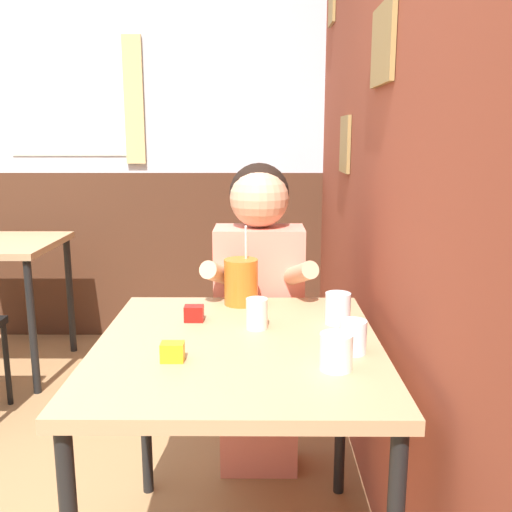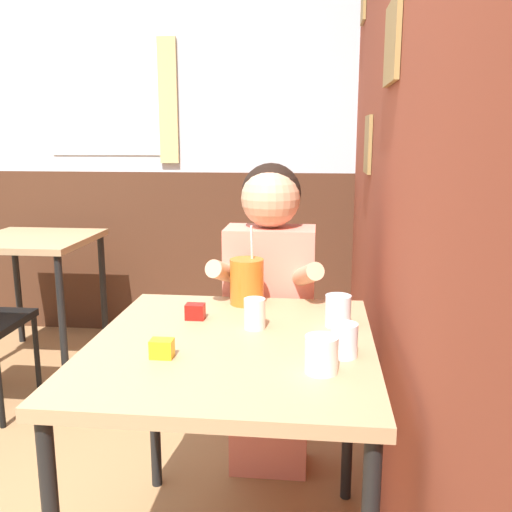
{
  "view_description": "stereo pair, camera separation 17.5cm",
  "coord_description": "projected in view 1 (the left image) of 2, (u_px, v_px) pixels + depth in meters",
  "views": [
    {
      "loc": [
        1.02,
        -1.13,
        1.34
      ],
      "look_at": [
        1.0,
        0.59,
        0.97
      ],
      "focal_mm": 40.0,
      "sensor_mm": 36.0,
      "label": 1
    },
    {
      "loc": [
        1.19,
        -1.12,
        1.34
      ],
      "look_at": [
        1.0,
        0.59,
        0.97
      ],
      "focal_mm": 40.0,
      "sensor_mm": 36.0,
      "label": 2
    }
  ],
  "objects": [
    {
      "name": "cocktail_pitcher",
      "position": [
        241.0,
        282.0,
        1.97
      ],
      "size": [
        0.12,
        0.12,
        0.28
      ],
      "color": "#C6661E",
      "rests_on": "main_table"
    },
    {
      "name": "condiment_ketchup",
      "position": [
        194.0,
        313.0,
        1.8
      ],
      "size": [
        0.06,
        0.04,
        0.05
      ],
      "color": "#B7140F",
      "rests_on": "main_table"
    },
    {
      "name": "main_table",
      "position": [
        238.0,
        367.0,
        1.64
      ],
      "size": [
        0.81,
        0.91,
        0.76
      ],
      "color": "tan",
      "rests_on": "ground_plane"
    },
    {
      "name": "glass_center",
      "position": [
        336.0,
        352.0,
        1.43
      ],
      "size": [
        0.08,
        0.08,
        0.09
      ],
      "color": "silver",
      "rests_on": "main_table"
    },
    {
      "name": "back_wall",
      "position": [
        100.0,
        132.0,
        3.64
      ],
      "size": [
        5.84,
        0.09,
        2.7
      ],
      "color": "silver",
      "rests_on": "ground_plane"
    },
    {
      "name": "glass_by_brick",
      "position": [
        338.0,
        308.0,
        1.78
      ],
      "size": [
        0.08,
        0.08,
        0.1
      ],
      "color": "silver",
      "rests_on": "main_table"
    },
    {
      "name": "glass_near_pitcher",
      "position": [
        353.0,
        337.0,
        1.53
      ],
      "size": [
        0.07,
        0.07,
        0.09
      ],
      "color": "silver",
      "rests_on": "main_table"
    },
    {
      "name": "person_seated",
      "position": [
        259.0,
        309.0,
        2.22
      ],
      "size": [
        0.42,
        0.42,
        1.24
      ],
      "color": "#EA7F6B",
      "rests_on": "ground_plane"
    },
    {
      "name": "glass_far_side",
      "position": [
        257.0,
        314.0,
        1.73
      ],
      "size": [
        0.07,
        0.07,
        0.09
      ],
      "color": "silver",
      "rests_on": "main_table"
    },
    {
      "name": "brick_wall_right",
      "position": [
        365.0,
        132.0,
        2.35
      ],
      "size": [
        0.08,
        4.57,
        2.7
      ],
      "color": "brown",
      "rests_on": "ground_plane"
    },
    {
      "name": "condiment_mustard",
      "position": [
        172.0,
        352.0,
        1.48
      ],
      "size": [
        0.06,
        0.04,
        0.05
      ],
      "color": "yellow",
      "rests_on": "main_table"
    }
  ]
}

